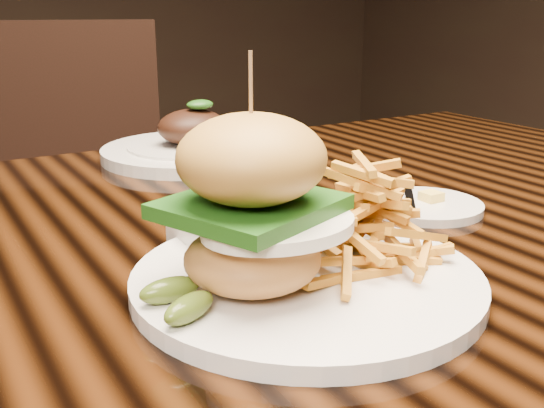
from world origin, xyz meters
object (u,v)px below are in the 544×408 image
far_dish (193,147)px  dining_table (220,290)px  chair_far (73,201)px  burger_plate (306,227)px

far_dish → dining_table: bearing=-109.5°
dining_table → chair_far: (0.05, 0.89, -0.13)m
dining_table → chair_far: chair_far is taller
far_dish → chair_far: size_ratio=0.30×
dining_table → far_dish: size_ratio=5.57×
dining_table → far_dish: bearing=70.5°
burger_plate → far_dish: burger_plate is taller
burger_plate → far_dish: (0.12, 0.50, -0.04)m
dining_table → far_dish: far_dish is taller
chair_far → burger_plate: bearing=-80.3°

